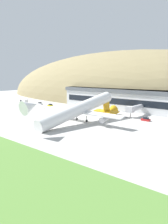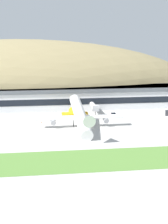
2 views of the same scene
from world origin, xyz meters
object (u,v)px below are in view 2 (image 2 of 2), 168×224
object	(u,v)px
terminal_building	(89,96)
fuel_truck	(162,113)
service_car_0	(113,115)
traffic_cone_1	(42,122)
jetway_0	(94,107)
cargo_airplane	(80,116)

from	to	relation	value
terminal_building	fuel_truck	world-z (taller)	terminal_building
service_car_0	traffic_cone_1	size ratio (longest dim) A/B	6.61
terminal_building	service_car_0	size ratio (longest dim) A/B	28.34
jetway_0	cargo_airplane	world-z (taller)	cargo_airplane
jetway_0	traffic_cone_1	size ratio (longest dim) A/B	22.96
terminal_building	service_car_0	bearing A→B (deg)	-68.04
service_car_0	traffic_cone_1	bearing A→B (deg)	-165.42
cargo_airplane	traffic_cone_1	bearing A→B (deg)	145.77
terminal_building	cargo_airplane	size ratio (longest dim) A/B	1.95
fuel_truck	service_car_0	bearing A→B (deg)	173.83
jetway_0	fuel_truck	bearing A→B (deg)	-14.75
jetway_0	cargo_airplane	xyz separation A→B (m)	(-11.18, -27.70, 1.58)
cargo_airplane	service_car_0	xyz separation A→B (m)	(20.15, 21.38, -4.91)
jetway_0	terminal_building	bearing A→B (deg)	90.31
fuel_truck	cargo_airplane	bearing A→B (deg)	-157.81
jetway_0	service_car_0	world-z (taller)	jetway_0
cargo_airplane	fuel_truck	xyz separation A→B (m)	(45.66, 18.62, -4.15)
cargo_airplane	jetway_0	bearing A→B (deg)	68.02
cargo_airplane	traffic_cone_1	xyz separation A→B (m)	(-17.16, 11.68, -5.29)
fuel_truck	traffic_cone_1	size ratio (longest dim) A/B	13.56
cargo_airplane	traffic_cone_1	distance (m)	21.42
fuel_truck	traffic_cone_1	world-z (taller)	fuel_truck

